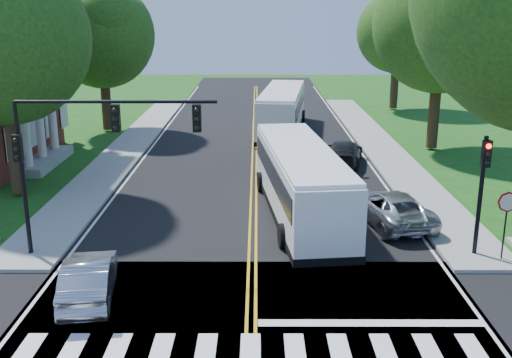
{
  "coord_description": "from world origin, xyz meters",
  "views": [
    {
      "loc": [
        0.18,
        -14.02,
        8.84
      ],
      "look_at": [
        0.13,
        8.55,
        2.4
      ],
      "focal_mm": 42.0,
      "sensor_mm": 36.0,
      "label": 1
    }
  ],
  "objects_px": {
    "signal_nw": "(85,141)",
    "suv": "(392,208)",
    "hatchback": "(89,278)",
    "bus_follow": "(282,109)",
    "dark_sedan": "(344,153)",
    "bus_lead": "(300,180)",
    "signal_ne": "(483,180)"
  },
  "relations": [
    {
      "from": "signal_nw",
      "to": "suv",
      "type": "xyz_separation_m",
      "value": [
        11.74,
        3.61,
        -3.66
      ]
    },
    {
      "from": "signal_nw",
      "to": "hatchback",
      "type": "distance_m",
      "value": 4.98
    },
    {
      "from": "bus_follow",
      "to": "suv",
      "type": "bearing_deg",
      "value": 108.07
    },
    {
      "from": "hatchback",
      "to": "dark_sedan",
      "type": "xyz_separation_m",
      "value": [
        10.35,
        16.95,
        0.01
      ]
    },
    {
      "from": "signal_nw",
      "to": "hatchback",
      "type": "bearing_deg",
      "value": -77.02
    },
    {
      "from": "bus_lead",
      "to": "hatchback",
      "type": "height_order",
      "value": "bus_lead"
    },
    {
      "from": "bus_lead",
      "to": "suv",
      "type": "height_order",
      "value": "bus_lead"
    },
    {
      "from": "signal_ne",
      "to": "hatchback",
      "type": "distance_m",
      "value": 13.89
    },
    {
      "from": "suv",
      "to": "hatchback",
      "type": "bearing_deg",
      "value": 21.36
    },
    {
      "from": "signal_ne",
      "to": "bus_lead",
      "type": "distance_m",
      "value": 7.81
    },
    {
      "from": "bus_lead",
      "to": "hatchback",
      "type": "xyz_separation_m",
      "value": [
        -7.16,
        -7.91,
        -0.93
      ]
    },
    {
      "from": "signal_nw",
      "to": "bus_follow",
      "type": "xyz_separation_m",
      "value": [
        7.86,
        23.34,
        -2.69
      ]
    },
    {
      "from": "signal_nw",
      "to": "dark_sedan",
      "type": "xyz_separation_m",
      "value": [
        11.1,
        13.68,
        -3.67
      ]
    },
    {
      "from": "bus_lead",
      "to": "bus_follow",
      "type": "distance_m",
      "value": 18.69
    },
    {
      "from": "hatchback",
      "to": "signal_ne",
      "type": "bearing_deg",
      "value": -175.0
    },
    {
      "from": "suv",
      "to": "dark_sedan",
      "type": "xyz_separation_m",
      "value": [
        -0.63,
        10.07,
        -0.0
      ]
    },
    {
      "from": "hatchback",
      "to": "dark_sedan",
      "type": "bearing_deg",
      "value": -130.26
    },
    {
      "from": "dark_sedan",
      "to": "signal_ne",
      "type": "bearing_deg",
      "value": 115.3
    },
    {
      "from": "signal_ne",
      "to": "bus_lead",
      "type": "relative_size",
      "value": 0.36
    },
    {
      "from": "signal_nw",
      "to": "bus_lead",
      "type": "distance_m",
      "value": 9.58
    },
    {
      "from": "signal_ne",
      "to": "dark_sedan",
      "type": "xyz_separation_m",
      "value": [
        -2.95,
        13.67,
        -2.25
      ]
    },
    {
      "from": "signal_nw",
      "to": "bus_follow",
      "type": "relative_size",
      "value": 0.57
    },
    {
      "from": "bus_lead",
      "to": "hatchback",
      "type": "relative_size",
      "value": 2.89
    },
    {
      "from": "bus_follow",
      "to": "bus_lead",
      "type": "bearing_deg",
      "value": 97.11
    },
    {
      "from": "signal_nw",
      "to": "bus_follow",
      "type": "distance_m",
      "value": 24.77
    },
    {
      "from": "bus_follow",
      "to": "dark_sedan",
      "type": "distance_m",
      "value": 10.23
    },
    {
      "from": "signal_ne",
      "to": "hatchback",
      "type": "bearing_deg",
      "value": -166.14
    },
    {
      "from": "bus_follow",
      "to": "hatchback",
      "type": "xyz_separation_m",
      "value": [
        -7.11,
        -26.61,
        -0.98
      ]
    },
    {
      "from": "bus_lead",
      "to": "suv",
      "type": "bearing_deg",
      "value": 158.67
    },
    {
      "from": "signal_nw",
      "to": "signal_ne",
      "type": "relative_size",
      "value": 1.62
    },
    {
      "from": "bus_lead",
      "to": "hatchback",
      "type": "distance_m",
      "value": 10.71
    },
    {
      "from": "signal_ne",
      "to": "dark_sedan",
      "type": "distance_m",
      "value": 14.16
    }
  ]
}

